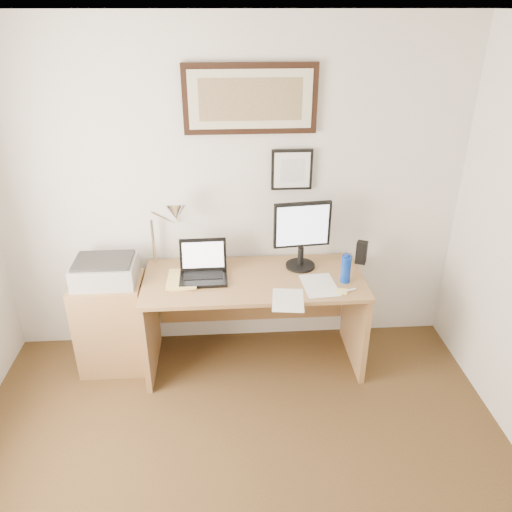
{
  "coord_description": "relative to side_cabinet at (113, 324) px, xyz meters",
  "views": [
    {
      "loc": [
        -0.05,
        -1.51,
        2.53
      ],
      "look_at": [
        0.15,
        1.43,
        1.03
      ],
      "focal_mm": 35.0,
      "sensor_mm": 36.0,
      "label": 1
    }
  ],
  "objects": [
    {
      "name": "wall_back",
      "position": [
        0.92,
        0.32,
        0.89
      ],
      "size": [
        3.5,
        0.02,
        2.5
      ],
      "primitive_type": "cube",
      "color": "silver",
      "rests_on": "ground"
    },
    {
      "name": "paper_sheet_a",
      "position": [
        1.28,
        -0.37,
        0.39
      ],
      "size": [
        0.24,
        0.32,
        0.0
      ],
      "primitive_type": "cube",
      "rotation": [
        0.0,
        0.0,
        -0.12
      ],
      "color": "silver",
      "rests_on": "desk"
    },
    {
      "name": "paper_sheet_b",
      "position": [
        1.53,
        -0.19,
        0.39
      ],
      "size": [
        0.25,
        0.34,
        0.0
      ],
      "primitive_type": "cube",
      "rotation": [
        0.0,
        0.0,
        0.08
      ],
      "color": "silver",
      "rests_on": "desk"
    },
    {
      "name": "laptop",
      "position": [
        0.71,
        -0.01,
        0.44
      ],
      "size": [
        0.34,
        0.3,
        0.26
      ],
      "color": "black",
      "rests_on": "desk"
    },
    {
      "name": "printer",
      "position": [
        0.0,
        0.01,
        0.45
      ],
      "size": [
        0.44,
        0.34,
        0.18
      ],
      "color": "#A1A1A4",
      "rests_on": "side_cabinet"
    },
    {
      "name": "bottle_cap",
      "position": [
        1.72,
        -0.14,
        0.6
      ],
      "size": [
        0.04,
        0.04,
        0.02
      ],
      "primitive_type": "cylinder",
      "color": "#0C32A2",
      "rests_on": "water_bottle"
    },
    {
      "name": "water_bottle",
      "position": [
        1.72,
        -0.14,
        0.49
      ],
      "size": [
        0.07,
        0.07,
        0.2
      ],
      "primitive_type": "cylinder",
      "color": "#0C32A2",
      "rests_on": "desk"
    },
    {
      "name": "speaker",
      "position": [
        1.9,
        0.14,
        0.47
      ],
      "size": [
        0.1,
        0.09,
        0.18
      ],
      "primitive_type": "cube",
      "rotation": [
        0.0,
        0.0,
        -0.44
      ],
      "color": "black",
      "rests_on": "desk"
    },
    {
      "name": "book",
      "position": [
        0.45,
        -0.05,
        0.4
      ],
      "size": [
        0.22,
        0.3,
        0.02
      ],
      "primitive_type": "imported",
      "rotation": [
        0.0,
        0.0,
        -0.01
      ],
      "color": "#ECCD6F",
      "rests_on": "desk"
    },
    {
      "name": "lcd_monitor",
      "position": [
        1.43,
        0.09,
        0.68
      ],
      "size": [
        0.42,
        0.22,
        0.52
      ],
      "color": "black",
      "rests_on": "desk"
    },
    {
      "name": "sticky_pad",
      "position": [
        1.66,
        -0.29,
        0.39
      ],
      "size": [
        0.09,
        0.09,
        0.01
      ],
      "primitive_type": "cube",
      "rotation": [
        0.0,
        0.0,
        -0.28
      ],
      "color": "#EEE770",
      "rests_on": "desk"
    },
    {
      "name": "picture_small",
      "position": [
        1.37,
        0.29,
        1.09
      ],
      "size": [
        0.3,
        0.03,
        0.3
      ],
      "color": "black",
      "rests_on": "wall_back"
    },
    {
      "name": "marker_pen",
      "position": [
        1.7,
        -0.29,
        0.39
      ],
      "size": [
        0.14,
        0.06,
        0.02
      ],
      "primitive_type": "cylinder",
      "rotation": [
        0.0,
        1.57,
        0.35
      ],
      "color": "white",
      "rests_on": "desk"
    },
    {
      "name": "desk_lamp",
      "position": [
        0.51,
        0.13,
        0.82
      ],
      "size": [
        0.29,
        0.27,
        0.53
      ],
      "color": "white",
      "rests_on": "desk"
    },
    {
      "name": "picture_large",
      "position": [
        1.07,
        0.29,
        1.59
      ],
      "size": [
        0.92,
        0.04,
        0.47
      ],
      "color": "black",
      "rests_on": "wall_back"
    },
    {
      "name": "ceiling",
      "position": [
        0.92,
        -1.68,
        2.13
      ],
      "size": [
        4.0,
        4.0,
        0.0
      ],
      "primitive_type": "plane",
      "rotation": [
        3.14,
        0.0,
        0.0
      ],
      "color": "white",
      "rests_on": "ground"
    },
    {
      "name": "desk",
      "position": [
        1.07,
        0.04,
        0.15
      ],
      "size": [
        1.6,
        0.7,
        0.75
      ],
      "color": "olive",
      "rests_on": "floor"
    },
    {
      "name": "side_cabinet",
      "position": [
        0.0,
        0.0,
        0.0
      ],
      "size": [
        0.5,
        0.4,
        0.73
      ],
      "primitive_type": "cube",
      "color": "olive",
      "rests_on": "floor"
    }
  ]
}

